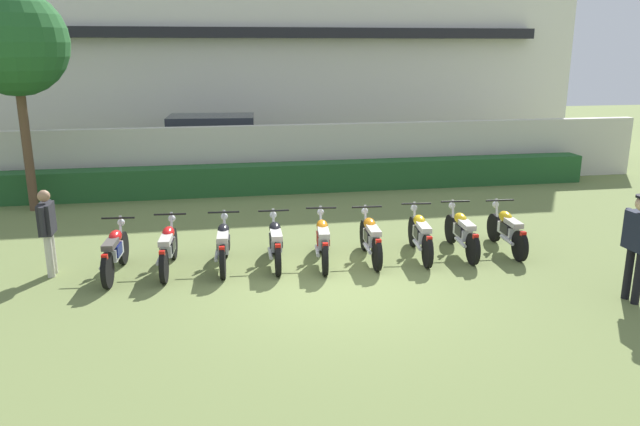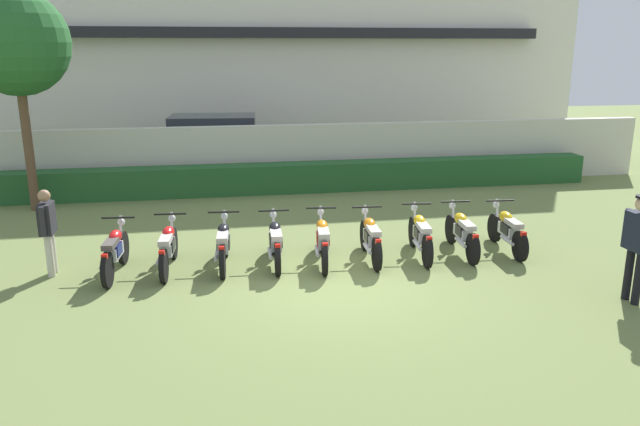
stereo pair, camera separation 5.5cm
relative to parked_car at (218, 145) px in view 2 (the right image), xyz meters
The scene contains 17 objects.
ground 10.50m from the parked_car, 80.12° to the right, with size 60.00×60.00×0.00m, color olive.
building 6.51m from the parked_car, 71.38° to the left, with size 23.85×6.50×8.46m.
compound_wall 2.95m from the parked_car, 52.56° to the right, with size 22.66×0.30×1.83m, color beige.
hedge_row 3.57m from the parked_car, 59.48° to the right, with size 18.13×0.70×0.82m, color #235628.
parked_car is the anchor object (origin of this frame).
tree_near_inspector 6.89m from the parked_car, 140.25° to the right, with size 2.53×2.53×5.38m.
motorcycle_in_row_0 9.35m from the parked_car, 102.59° to the right, with size 0.60×1.86×0.97m.
motorcycle_in_row_1 9.09m from the parked_car, 96.97° to the right, with size 0.60×1.91×0.96m.
motorcycle_in_row_2 9.03m from the parked_car, 90.57° to the right, with size 0.60×1.84×0.97m.
motorcycle_in_row_3 9.10m from the parked_car, 84.42° to the right, with size 0.60×1.81×0.96m.
motorcycle_in_row_4 9.29m from the parked_car, 78.95° to the right, with size 0.60×1.95×0.97m.
motorcycle_in_row_5 9.52m from the parked_car, 73.36° to the right, with size 0.60×1.83×0.97m.
motorcycle_in_row_6 9.85m from the parked_car, 67.67° to the right, with size 0.60×1.91×0.97m.
motorcycle_in_row_7 10.18m from the parked_car, 63.00° to the right, with size 0.60×1.95×0.96m.
motorcycle_in_row_8 10.67m from the parked_car, 58.43° to the right, with size 0.60×1.87×0.96m.
inspector_person 9.44m from the parked_car, 109.68° to the right, with size 0.22×0.65×1.58m.
officer_0 13.46m from the parked_car, 61.70° to the right, with size 0.25×0.70×1.77m.
Camera 2 is at (-2.03, -9.86, 4.02)m, focal length 34.66 mm.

